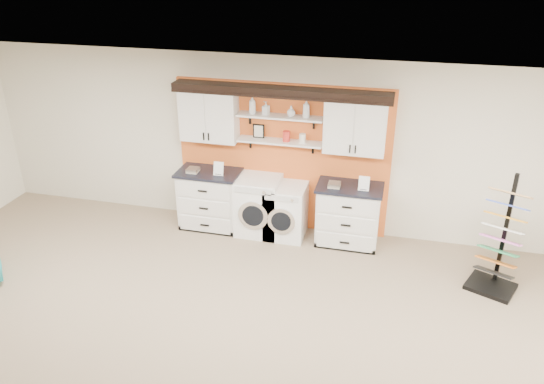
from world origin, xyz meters
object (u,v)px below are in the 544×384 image
(base_cabinet_left, at_px, (210,199))
(dryer, at_px, (286,211))
(washer, at_px, (259,205))
(sample_rack, at_px, (498,255))
(base_cabinet_right, at_px, (348,215))

(base_cabinet_left, relative_size, dryer, 1.16)
(washer, bearing_deg, base_cabinet_left, 179.77)
(sample_rack, bearing_deg, washer, -168.42)
(base_cabinet_right, bearing_deg, sample_rack, -19.55)
(dryer, xyz_separation_m, sample_rack, (3.06, -0.73, 0.09))
(base_cabinet_left, xyz_separation_m, washer, (0.82, -0.00, -0.01))
(base_cabinet_right, relative_size, dryer, 1.15)
(dryer, bearing_deg, base_cabinet_left, 179.85)
(base_cabinet_left, bearing_deg, base_cabinet_right, 0.00)
(base_cabinet_left, relative_size, sample_rack, 0.61)
(washer, relative_size, dryer, 1.10)
(base_cabinet_left, bearing_deg, washer, -0.23)
(base_cabinet_right, xyz_separation_m, washer, (-1.44, -0.00, -0.01))
(base_cabinet_right, height_order, sample_rack, sample_rack)
(base_cabinet_right, xyz_separation_m, sample_rack, (2.08, -0.74, 0.04))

